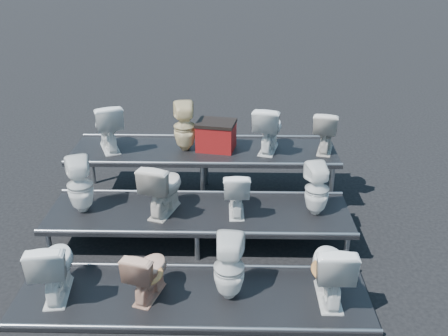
{
  "coord_description": "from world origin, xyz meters",
  "views": [
    {
      "loc": [
        0.48,
        -6.05,
        3.91
      ],
      "look_at": [
        0.35,
        0.1,
        1.09
      ],
      "focal_mm": 40.0,
      "sensor_mm": 36.0,
      "label": 1
    }
  ],
  "objects_px": {
    "toilet_1": "(148,272)",
    "toilet_5": "(163,187)",
    "toilet_3": "(330,269)",
    "toilet_6": "(236,191)",
    "toilet_9": "(185,127)",
    "toilet_4": "(80,185)",
    "red_crate": "(216,137)",
    "toilet_2": "(229,268)",
    "toilet_11": "(326,131)",
    "toilet_8": "(108,126)",
    "toilet_10": "(269,128)",
    "toilet_0": "(54,266)",
    "toilet_7": "(317,189)"
  },
  "relations": [
    {
      "from": "toilet_7",
      "to": "toilet_8",
      "type": "bearing_deg",
      "value": -33.36
    },
    {
      "from": "toilet_7",
      "to": "toilet_8",
      "type": "xyz_separation_m",
      "value": [
        -3.12,
        1.3,
        0.41
      ]
    },
    {
      "from": "toilet_2",
      "to": "toilet_11",
      "type": "relative_size",
      "value": 1.2
    },
    {
      "from": "toilet_1",
      "to": "toilet_9",
      "type": "height_order",
      "value": "toilet_9"
    },
    {
      "from": "red_crate",
      "to": "toilet_8",
      "type": "bearing_deg",
      "value": -168.61
    },
    {
      "from": "toilet_7",
      "to": "toilet_9",
      "type": "height_order",
      "value": "toilet_9"
    },
    {
      "from": "toilet_3",
      "to": "toilet_6",
      "type": "distance_m",
      "value": 1.72
    },
    {
      "from": "toilet_0",
      "to": "toilet_7",
      "type": "height_order",
      "value": "toilet_7"
    },
    {
      "from": "toilet_4",
      "to": "toilet_9",
      "type": "relative_size",
      "value": 1.02
    },
    {
      "from": "toilet_3",
      "to": "toilet_11",
      "type": "bearing_deg",
      "value": -96.98
    },
    {
      "from": "toilet_8",
      "to": "red_crate",
      "type": "xyz_separation_m",
      "value": [
        1.71,
        0.03,
        -0.18
      ]
    },
    {
      "from": "toilet_3",
      "to": "toilet_4",
      "type": "relative_size",
      "value": 1.04
    },
    {
      "from": "toilet_8",
      "to": "toilet_9",
      "type": "distance_m",
      "value": 1.22
    },
    {
      "from": "toilet_1",
      "to": "toilet_5",
      "type": "distance_m",
      "value": 1.38
    },
    {
      "from": "toilet_11",
      "to": "toilet_2",
      "type": "bearing_deg",
      "value": 74.86
    },
    {
      "from": "toilet_11",
      "to": "red_crate",
      "type": "bearing_deg",
      "value": 13.5
    },
    {
      "from": "toilet_11",
      "to": "toilet_8",
      "type": "bearing_deg",
      "value": 14.51
    },
    {
      "from": "red_crate",
      "to": "toilet_11",
      "type": "bearing_deg",
      "value": 9.36
    },
    {
      "from": "toilet_6",
      "to": "toilet_11",
      "type": "xyz_separation_m",
      "value": [
        1.4,
        1.3,
        0.41
      ]
    },
    {
      "from": "toilet_1",
      "to": "toilet_4",
      "type": "distance_m",
      "value": 1.77
    },
    {
      "from": "toilet_10",
      "to": "toilet_11",
      "type": "xyz_separation_m",
      "value": [
        0.9,
        0.0,
        -0.04
      ]
    },
    {
      "from": "toilet_4",
      "to": "red_crate",
      "type": "distance_m",
      "value": 2.26
    },
    {
      "from": "toilet_1",
      "to": "toilet_5",
      "type": "xyz_separation_m",
      "value": [
        0.03,
        1.3,
        0.45
      ]
    },
    {
      "from": "toilet_1",
      "to": "toilet_4",
      "type": "bearing_deg",
      "value": -32.82
    },
    {
      "from": "toilet_5",
      "to": "toilet_7",
      "type": "relative_size",
      "value": 1.04
    },
    {
      "from": "toilet_2",
      "to": "red_crate",
      "type": "height_order",
      "value": "red_crate"
    },
    {
      "from": "toilet_2",
      "to": "toilet_5",
      "type": "xyz_separation_m",
      "value": [
        -0.92,
        1.3,
        0.38
      ]
    },
    {
      "from": "toilet_9",
      "to": "toilet_10",
      "type": "height_order",
      "value": "toilet_9"
    },
    {
      "from": "toilet_1",
      "to": "toilet_0",
      "type": "bearing_deg",
      "value": 16.7
    },
    {
      "from": "toilet_2",
      "to": "toilet_9",
      "type": "xyz_separation_m",
      "value": [
        -0.73,
        2.6,
        0.78
      ]
    },
    {
      "from": "toilet_1",
      "to": "toilet_3",
      "type": "distance_m",
      "value": 2.12
    },
    {
      "from": "toilet_7",
      "to": "toilet_10",
      "type": "height_order",
      "value": "toilet_10"
    },
    {
      "from": "toilet_8",
      "to": "toilet_2",
      "type": "bearing_deg",
      "value": 104.18
    },
    {
      "from": "toilet_2",
      "to": "toilet_11",
      "type": "height_order",
      "value": "toilet_11"
    },
    {
      "from": "toilet_11",
      "to": "red_crate",
      "type": "relative_size",
      "value": 1.17
    },
    {
      "from": "toilet_10",
      "to": "toilet_3",
      "type": "bearing_deg",
      "value": 116.69
    },
    {
      "from": "toilet_4",
      "to": "toilet_1",
      "type": "bearing_deg",
      "value": 110.13
    },
    {
      "from": "toilet_0",
      "to": "toilet_8",
      "type": "bearing_deg",
      "value": -99.18
    },
    {
      "from": "toilet_6",
      "to": "toilet_7",
      "type": "height_order",
      "value": "toilet_7"
    },
    {
      "from": "toilet_4",
      "to": "toilet_9",
      "type": "distance_m",
      "value": 1.9
    },
    {
      "from": "toilet_1",
      "to": "toilet_11",
      "type": "distance_m",
      "value": 3.65
    },
    {
      "from": "toilet_5",
      "to": "toilet_10",
      "type": "xyz_separation_m",
      "value": [
        1.5,
        1.3,
        0.39
      ]
    },
    {
      "from": "toilet_5",
      "to": "toilet_11",
      "type": "height_order",
      "value": "toilet_11"
    },
    {
      "from": "toilet_2",
      "to": "toilet_7",
      "type": "bearing_deg",
      "value": -126.85
    },
    {
      "from": "toilet_5",
      "to": "toilet_8",
      "type": "relative_size",
      "value": 1.0
    },
    {
      "from": "toilet_11",
      "to": "toilet_3",
      "type": "bearing_deg",
      "value": 97.65
    },
    {
      "from": "toilet_8",
      "to": "toilet_4",
      "type": "bearing_deg",
      "value": 62.47
    },
    {
      "from": "toilet_8",
      "to": "toilet_3",
      "type": "bearing_deg",
      "value": 117.5
    },
    {
      "from": "toilet_3",
      "to": "toilet_5",
      "type": "bearing_deg",
      "value": -32.03
    },
    {
      "from": "toilet_11",
      "to": "toilet_9",
      "type": "bearing_deg",
      "value": 14.51
    }
  ]
}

